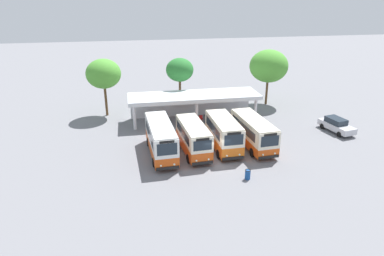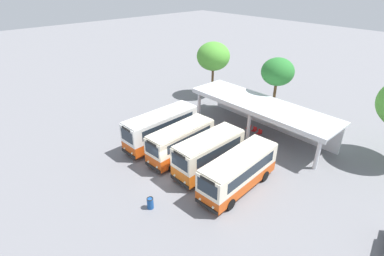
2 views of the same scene
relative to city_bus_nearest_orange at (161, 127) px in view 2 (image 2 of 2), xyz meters
name	(u,v)px [view 2 (image 2 of 2)]	position (x,y,z in m)	size (l,w,h in m)	color
ground_plane	(171,176)	(4.89, -2.69, -1.83)	(180.00, 180.00, 0.00)	slate
city_bus_nearest_orange	(161,127)	(0.00, 0.00, 0.00)	(2.60, 8.08, 3.32)	black
city_bus_second_in_row	(181,141)	(3.24, -0.17, -0.10)	(2.59, 6.97, 3.12)	black
city_bus_middle_cream	(209,153)	(6.47, 0.20, -0.02)	(2.50, 6.75, 3.29)	black
city_bus_fourth_amber	(239,170)	(9.71, 0.28, -0.13)	(2.77, 7.74, 3.07)	black
terminal_canopy	(264,109)	(5.09, 9.82, 0.75)	(16.23, 4.67, 3.40)	silver
waiting_chair_end_by_column	(249,127)	(4.36, 8.49, -1.31)	(0.46, 0.46, 0.86)	slate
waiting_chair_second_from_end	(254,130)	(5.10, 8.48, -1.31)	(0.46, 0.46, 0.86)	slate
waiting_chair_middle_seat	(260,133)	(5.84, 8.41, -1.31)	(0.46, 0.46, 0.86)	slate
roadside_tree_behind_canopy	(278,72)	(3.96, 13.35, 3.78)	(3.64, 3.64, 7.19)	brown
roadside_tree_west_of_canopy	(213,56)	(-5.85, 13.19, 3.71)	(4.41, 4.41, 7.44)	brown
litter_bin_apron	(150,203)	(6.93, -6.23, -1.38)	(0.49, 0.49, 0.90)	#19478C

